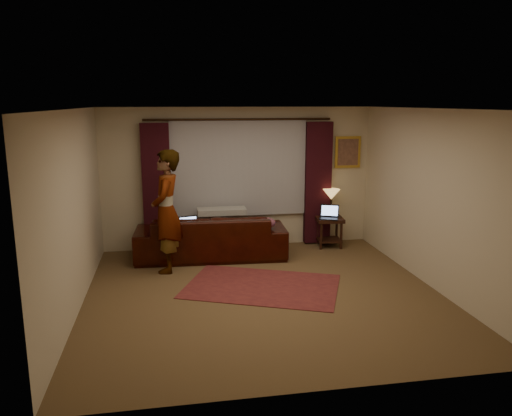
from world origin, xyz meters
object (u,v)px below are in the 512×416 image
at_px(sofa, 211,228).
at_px(laptop_table, 329,212).
at_px(end_table, 329,232).
at_px(laptop_sofa, 190,225).
at_px(person, 167,211).
at_px(tiffany_lamp, 331,203).

relative_size(sofa, laptop_table, 6.97).
bearing_deg(end_table, laptop_table, -115.35).
distance_m(laptop_sofa, end_table, 2.67).
bearing_deg(person, laptop_table, 113.21).
relative_size(laptop_sofa, laptop_table, 0.96).
relative_size(sofa, tiffany_lamp, 5.03).
height_order(sofa, tiffany_lamp, tiffany_lamp).
xyz_separation_m(sofa, end_table, (2.25, 0.26, -0.24)).
relative_size(end_table, laptop_table, 1.51).
bearing_deg(end_table, sofa, -173.37).
bearing_deg(tiffany_lamp, person, -162.45).
xyz_separation_m(laptop_sofa, tiffany_lamp, (2.67, 0.55, 0.18)).
bearing_deg(tiffany_lamp, sofa, -170.94).
distance_m(laptop_table, person, 3.06).
relative_size(sofa, person, 1.32).
distance_m(end_table, person, 3.20).
bearing_deg(laptop_sofa, laptop_table, -7.05).
bearing_deg(sofa, end_table, -170.29).
distance_m(sofa, end_table, 2.28).
relative_size(tiffany_lamp, laptop_table, 1.38).
bearing_deg(laptop_sofa, tiffany_lamp, -2.83).
relative_size(laptop_table, person, 0.19).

